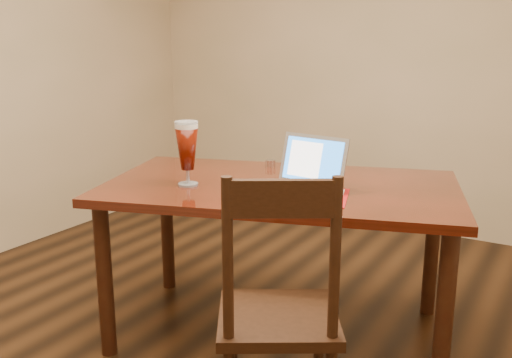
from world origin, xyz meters
The scene contains 2 objects.
dining_table centered at (0.08, 0.42, 0.74)m, with size 1.99×1.48×1.16m.
dining_chair centered at (0.47, -0.28, 0.52)m, with size 0.63×0.62×1.10m.
Camera 1 is at (1.42, -2.05, 1.56)m, focal length 40.00 mm.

